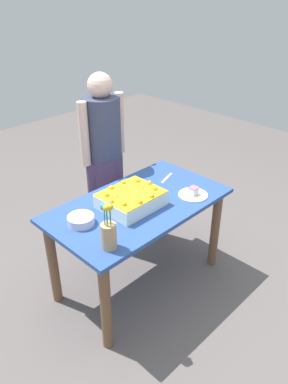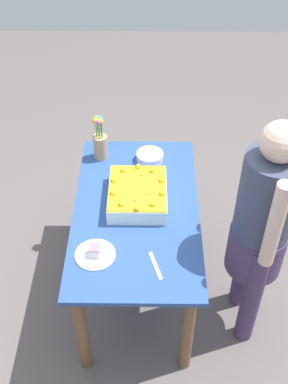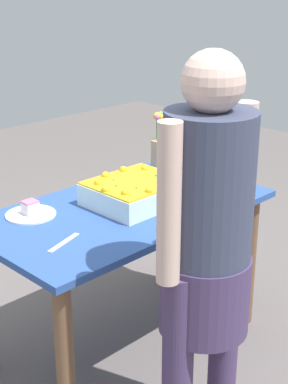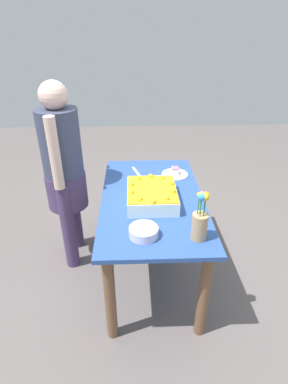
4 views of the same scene
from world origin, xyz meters
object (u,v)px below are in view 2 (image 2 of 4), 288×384
Objects in this scene: fruit_bowl at (150,157)px; sheet_cake at (138,194)px; flower_vase at (100,142)px; person_standing at (261,224)px; cake_knife at (155,266)px; serving_plate_with_slice at (95,253)px.

sheet_cake is at bearing -10.60° from fruit_bowl.
flower_vase is (-0.42, -0.25, 0.06)m from sheet_cake.
person_standing is at bearing 51.31° from flower_vase.
person_standing reaches higher than cake_knife.
fruit_bowl is at bearing -49.68° from person_standing.
serving_plate_with_slice is 1.25× the size of fruit_bowl.
serving_plate_with_slice is at bearing -119.61° from cake_knife.
serving_plate_with_slice is at bearing 2.17° from flower_vase.
cake_knife is 1.08× the size of fruit_bowl.
sheet_cake reaches higher than fruit_bowl.
person_standing is at bearing 90.21° from cake_knife.
flower_vase is at bearing -96.11° from fruit_bowl.
cake_knife is at bearing 21.18° from flower_vase.
flower_vase is (-0.83, -0.03, 0.10)m from serving_plate_with_slice.
serving_plate_with_slice is at bearing -27.29° from sheet_cake.
serving_plate_with_slice is at bearing 7.13° from person_standing.
fruit_bowl is at bearing 160.24° from serving_plate_with_slice.
person_standing is (-0.18, 0.55, 0.13)m from cake_knife.
serving_plate_with_slice is (0.42, -0.22, -0.04)m from sheet_cake.
serving_plate_with_slice is 1.16× the size of cake_knife.
sheet_cake reaches higher than cake_knife.
flower_vase is at bearing -38.69° from person_standing.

